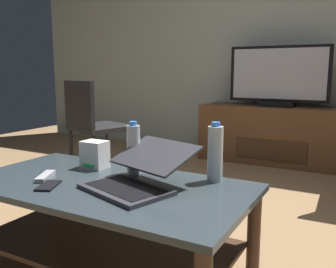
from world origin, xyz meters
name	(u,v)px	position (x,y,z in m)	size (l,w,h in m)	color
ground_plane	(158,248)	(0.00, 0.00, 0.00)	(7.68, 7.68, 0.00)	olive
back_wall	(276,27)	(0.00, 2.51, 1.40)	(6.40, 0.12, 2.80)	#A8B2A8
coffee_table	(106,211)	(-0.08, -0.33, 0.31)	(1.30, 0.67, 0.44)	#2D383D
media_cabinet	(276,135)	(0.13, 2.19, 0.29)	(1.53, 0.48, 0.58)	brown
television	(278,78)	(0.13, 2.17, 0.87)	(0.97, 0.20, 0.60)	black
side_chair	(93,123)	(-1.13, 0.84, 0.49)	(0.55, 0.55, 0.85)	black
laptop	(138,175)	(0.09, -0.32, 0.50)	(0.47, 0.49, 0.18)	#333338
router_box	(95,155)	(-0.29, -0.15, 0.51)	(0.12, 0.10, 0.14)	white
water_bottle_near	(133,149)	(-0.05, -0.14, 0.56)	(0.06, 0.06, 0.26)	silver
water_bottle_far	(215,153)	(0.34, -0.07, 0.57)	(0.07, 0.07, 0.27)	silver
cell_phone	(48,186)	(-0.26, -0.49, 0.44)	(0.07, 0.14, 0.01)	black
tv_remote	(45,176)	(-0.37, -0.41, 0.45)	(0.04, 0.16, 0.02)	#99999E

